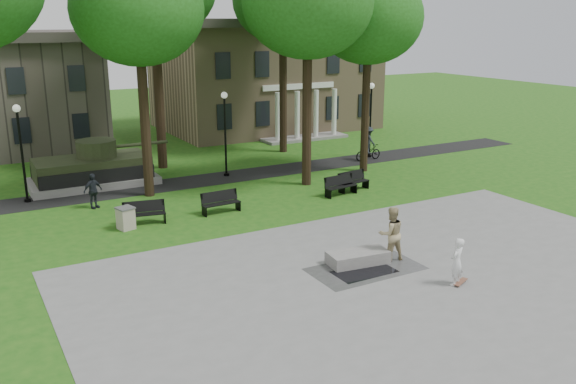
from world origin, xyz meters
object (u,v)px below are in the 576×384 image
at_px(skateboarder, 457,262).
at_px(park_bench_0, 144,212).
at_px(friend_watching, 391,234).
at_px(cyclist, 368,147).
at_px(concrete_block, 358,257).
at_px(trash_bin, 126,218).

xyz_separation_m(skateboarder, park_bench_0, (-7.18, 11.31, -0.31)).
relative_size(skateboarder, friend_watching, 0.81).
bearing_deg(skateboarder, cyclist, -139.85).
xyz_separation_m(concrete_block, cyclist, (10.47, 13.51, 0.62)).
xyz_separation_m(friend_watching, park_bench_0, (-6.67, 8.50, -0.50)).
relative_size(concrete_block, skateboarder, 1.35).
bearing_deg(park_bench_0, cyclist, 29.82).
distance_m(cyclist, park_bench_0, 16.76).
bearing_deg(trash_bin, concrete_block, -51.47).
height_order(friend_watching, cyclist, cyclist).
height_order(concrete_block, friend_watching, friend_watching).
bearing_deg(park_bench_0, concrete_block, -45.15).
distance_m(skateboarder, park_bench_0, 13.40).
bearing_deg(park_bench_0, friend_watching, -40.46).
bearing_deg(park_bench_0, trash_bin, -148.64).
height_order(park_bench_0, trash_bin, park_bench_0).
relative_size(concrete_block, cyclist, 1.03).
bearing_deg(park_bench_0, skateboarder, -46.19).
relative_size(cyclist, park_bench_0, 1.15).
xyz_separation_m(friend_watching, cyclist, (9.22, 13.80, -0.16)).
bearing_deg(cyclist, park_bench_0, 104.15).
relative_size(skateboarder, trash_bin, 1.70).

